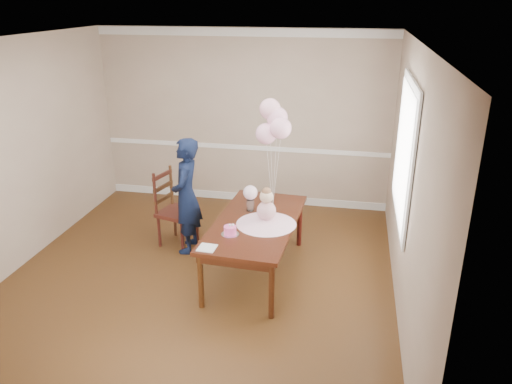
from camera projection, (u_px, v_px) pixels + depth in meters
name	position (u px, v px, depth m)	size (l,w,h in m)	color
floor	(199.00, 279.00, 5.89)	(4.50, 5.00, 0.00)	#38200E
ceiling	(187.00, 41.00, 4.90)	(4.50, 5.00, 0.02)	white
wall_back	(244.00, 119.00, 7.68)	(4.50, 0.02, 2.70)	tan
wall_front	(70.00, 300.00, 3.11)	(4.50, 0.02, 2.70)	tan
wall_left	(8.00, 159.00, 5.80)	(0.02, 5.00, 2.70)	tan
wall_right	(409.00, 185.00, 4.99)	(0.02, 5.00, 2.70)	tan
chair_rail_trim	(244.00, 147.00, 7.83)	(4.50, 0.02, 0.07)	white
crown_molding	(243.00, 32.00, 7.20)	(4.50, 0.02, 0.12)	silver
baseboard_trim	(244.00, 197.00, 8.14)	(4.50, 0.02, 0.12)	silver
window_frame	(405.00, 152.00, 5.38)	(0.02, 1.66, 1.56)	silver
window_blinds	(403.00, 152.00, 5.38)	(0.01, 1.50, 1.40)	white
dining_table_top	(256.00, 223.00, 5.79)	(0.91, 1.82, 0.05)	black
table_apron	(256.00, 228.00, 5.82)	(0.82, 1.73, 0.09)	black
table_leg_fl	(201.00, 281.00, 5.25)	(0.06, 0.06, 0.64)	black
table_leg_fr	(271.00, 291.00, 5.07)	(0.06, 0.06, 0.64)	black
table_leg_bl	(244.00, 217.00, 6.76)	(0.06, 0.06, 0.64)	black
table_leg_br	(300.00, 223.00, 6.58)	(0.06, 0.06, 0.64)	black
baby_skirt	(266.00, 220.00, 5.69)	(0.69, 0.69, 0.09)	#F2B2CA
baby_torso	(266.00, 211.00, 5.65)	(0.22, 0.22, 0.22)	pink
baby_head	(266.00, 197.00, 5.59)	(0.16, 0.16, 0.16)	beige
baby_hair	(266.00, 192.00, 5.57)	(0.11, 0.11, 0.11)	brown
cake_platter	(230.00, 234.00, 5.46)	(0.20, 0.20, 0.01)	silver
birthday_cake	(230.00, 230.00, 5.44)	(0.14, 0.14, 0.09)	#EA4998
cake_flower_a	(230.00, 225.00, 5.42)	(0.03, 0.03, 0.03)	white
cake_flower_b	(233.00, 225.00, 5.43)	(0.03, 0.03, 0.03)	white
rose_vase_near	(250.00, 205.00, 6.04)	(0.09, 0.09, 0.15)	silver
roses_near	(250.00, 193.00, 5.98)	(0.17, 0.17, 0.17)	silver
napkin	(207.00, 248.00, 5.16)	(0.18, 0.18, 0.01)	silver
balloon_weight	(273.00, 205.00, 6.21)	(0.04, 0.04, 0.02)	silver
balloon_a	(266.00, 134.00, 5.90)	(0.26, 0.26, 0.26)	#FFB4D1
balloon_b	(281.00, 128.00, 5.78)	(0.26, 0.26, 0.26)	#FFB4D2
balloon_c	(277.00, 117.00, 5.89)	(0.26, 0.26, 0.26)	#ECA7C3
balloon_d	(270.00, 109.00, 5.90)	(0.26, 0.26, 0.26)	#F4ACBF
balloon_ribbon_a	(270.00, 175.00, 6.08)	(0.00, 0.00, 0.77)	white
balloon_ribbon_b	(276.00, 173.00, 6.02)	(0.00, 0.00, 0.86)	white
balloon_ribbon_c	(275.00, 168.00, 6.08)	(0.00, 0.00, 0.95)	silver
balloon_ribbon_d	(271.00, 163.00, 6.08)	(0.00, 0.00, 1.04)	white
dining_chair_seat	(177.00, 213.00, 6.58)	(0.44, 0.44, 0.05)	#39140F
chair_leg_fl	(159.00, 232.00, 6.58)	(0.04, 0.04, 0.43)	#35120E
chair_leg_fr	(182.00, 237.00, 6.44)	(0.04, 0.04, 0.43)	#36110E
chair_leg_bl	(175.00, 221.00, 6.89)	(0.04, 0.04, 0.43)	#35190E
chair_leg_br	(197.00, 226.00, 6.74)	(0.04, 0.04, 0.43)	#36140E
chair_back_post_l	(155.00, 194.00, 6.40)	(0.04, 0.04, 0.56)	#35140E
chair_back_post_r	(171.00, 185.00, 6.70)	(0.04, 0.04, 0.56)	#3D2110
chair_slat_low	(164.00, 198.00, 6.59)	(0.03, 0.40, 0.05)	#381F0F
chair_slat_mid	(163.00, 187.00, 6.54)	(0.03, 0.40, 0.05)	#311A0D
chair_slat_top	(162.00, 175.00, 6.48)	(0.03, 0.40, 0.05)	#38150F
woman	(186.00, 196.00, 6.32)	(0.55, 0.37, 1.51)	black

